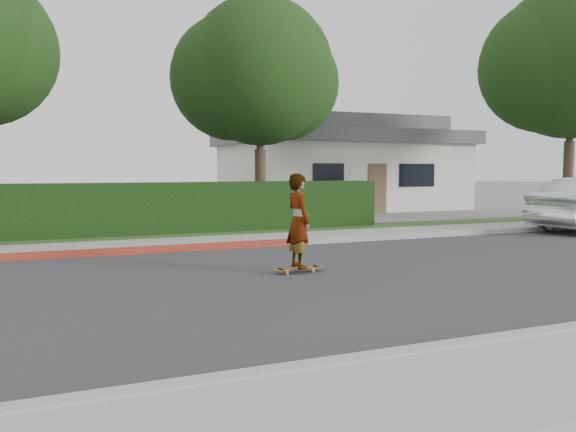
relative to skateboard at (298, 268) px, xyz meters
name	(u,v)px	position (x,y,z in m)	size (l,w,h in m)	color
ground	(351,277)	(0.73, -0.64, -0.09)	(120.00, 120.00, 0.00)	slate
road	(351,276)	(0.73, -0.64, -0.08)	(60.00, 8.00, 0.01)	#2D2D30
curb_near	(535,337)	(0.73, -4.74, -0.01)	(60.00, 0.20, 0.15)	#9E9E99
curb_far	(270,243)	(0.73, 3.46, -0.01)	(60.00, 0.20, 0.15)	#9E9E99
curb_red_section	(45,255)	(-4.27, 3.46, -0.01)	(12.00, 0.21, 0.15)	maroon
sidewalk_far	(257,240)	(0.73, 4.36, -0.03)	(60.00, 1.60, 0.12)	gray
planting_strip	(239,233)	(0.73, 5.96, -0.04)	(60.00, 1.60, 0.10)	#2D4C1E
hedge	(127,210)	(-2.27, 6.56, 0.66)	(15.00, 1.00, 1.50)	black
tree_center	(257,77)	(2.21, 8.55, 4.82)	(5.66, 4.84, 7.44)	#33261C
tree_right	(568,65)	(13.21, 6.05, 5.54)	(6.32, 5.60, 8.56)	#33261C
house	(338,164)	(8.73, 15.36, 2.01)	(10.60, 8.60, 4.30)	beige
skateboard	(298,268)	(0.00, 0.00, 0.00)	(0.99, 0.25, 0.09)	#BA7933
skateboarder	(299,221)	(0.00, 0.00, 0.87)	(0.62, 0.41, 1.70)	white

